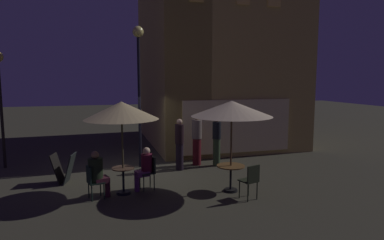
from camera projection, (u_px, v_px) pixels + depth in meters
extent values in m
plane|color=#383629|center=(135.00, 173.00, 10.95)|extent=(60.00, 60.00, 0.00)
cube|color=tan|center=(237.00, 50.00, 13.69)|extent=(6.45, 1.82, 8.58)
cube|color=tan|center=(168.00, 54.00, 15.82)|extent=(1.82, 7.61, 8.58)
cube|color=beige|center=(238.00, 126.00, 13.07)|extent=(4.51, 0.08, 2.10)
cylinder|color=black|center=(139.00, 103.00, 11.48)|extent=(0.10, 0.10, 4.58)
sphere|color=#F5E379|center=(138.00, 32.00, 11.18)|extent=(0.38, 0.38, 0.38)
cylinder|color=black|center=(2.00, 115.00, 11.42)|extent=(0.10, 0.10, 3.74)
cube|color=black|center=(70.00, 168.00, 9.89)|extent=(0.40, 0.60, 0.89)
cube|color=black|center=(58.00, 168.00, 9.87)|extent=(0.40, 0.60, 0.89)
cylinder|color=black|center=(230.00, 191.00, 9.23)|extent=(0.40, 0.40, 0.03)
cylinder|color=black|center=(231.00, 179.00, 9.19)|extent=(0.06, 0.06, 0.70)
cylinder|color=brown|center=(231.00, 166.00, 9.14)|extent=(0.78, 0.78, 0.03)
cylinder|color=black|center=(124.00, 193.00, 9.03)|extent=(0.40, 0.40, 0.03)
cylinder|color=black|center=(123.00, 181.00, 8.99)|extent=(0.06, 0.06, 0.70)
cylinder|color=#4A3324|center=(123.00, 168.00, 8.94)|extent=(0.61, 0.61, 0.03)
cylinder|color=black|center=(230.00, 190.00, 9.23)|extent=(0.36, 0.36, 0.06)
cylinder|color=brown|center=(231.00, 148.00, 9.08)|extent=(0.05, 0.05, 2.47)
cone|color=beige|center=(232.00, 109.00, 8.94)|extent=(2.21, 2.21, 0.42)
cylinder|color=black|center=(124.00, 192.00, 9.03)|extent=(0.36, 0.36, 0.06)
cylinder|color=#453F27|center=(123.00, 149.00, 8.88)|extent=(0.05, 0.05, 2.47)
cone|color=tan|center=(122.00, 110.00, 8.75)|extent=(1.98, 1.98, 0.47)
cylinder|color=black|center=(239.00, 189.00, 8.66)|extent=(0.03, 0.03, 0.47)
cylinder|color=black|center=(248.00, 187.00, 8.83)|extent=(0.03, 0.03, 0.47)
cylinder|color=black|center=(248.00, 193.00, 8.39)|extent=(0.03, 0.03, 0.47)
cylinder|color=black|center=(257.00, 191.00, 8.57)|extent=(0.03, 0.03, 0.47)
cube|color=black|center=(248.00, 181.00, 8.58)|extent=(0.50, 0.50, 0.03)
cube|color=black|center=(253.00, 174.00, 8.40)|extent=(0.39, 0.16, 0.42)
cylinder|color=black|center=(101.00, 188.00, 8.83)|extent=(0.03, 0.03, 0.43)
cylinder|color=black|center=(104.00, 191.00, 8.57)|extent=(0.03, 0.03, 0.43)
cylinder|color=black|center=(89.00, 190.00, 8.67)|extent=(0.03, 0.03, 0.43)
cylinder|color=black|center=(92.00, 194.00, 8.41)|extent=(0.03, 0.03, 0.43)
cube|color=black|center=(96.00, 182.00, 8.59)|extent=(0.48, 0.48, 0.04)
cube|color=black|center=(89.00, 175.00, 8.47)|extent=(0.15, 0.39, 0.42)
cylinder|color=black|center=(144.00, 184.00, 9.12)|extent=(0.03, 0.03, 0.47)
cylinder|color=black|center=(140.00, 181.00, 9.39)|extent=(0.03, 0.03, 0.47)
cylinder|color=black|center=(154.00, 182.00, 9.27)|extent=(0.03, 0.03, 0.47)
cylinder|color=black|center=(150.00, 179.00, 9.54)|extent=(0.03, 0.03, 0.47)
cube|color=black|center=(147.00, 173.00, 9.30)|extent=(0.46, 0.46, 0.04)
cube|color=black|center=(152.00, 164.00, 9.35)|extent=(0.13, 0.39, 0.43)
cube|color=#421A26|center=(101.00, 180.00, 8.66)|extent=(0.45, 0.46, 0.14)
cylinder|color=#421A26|center=(108.00, 188.00, 8.77)|extent=(0.14, 0.14, 0.49)
cylinder|color=black|center=(96.00, 169.00, 8.55)|extent=(0.37, 0.37, 0.59)
sphere|color=#926F4B|center=(95.00, 155.00, 8.50)|extent=(0.20, 0.20, 0.20)
cube|color=#653064|center=(142.00, 173.00, 9.23)|extent=(0.42, 0.39, 0.14)
cylinder|color=#653064|center=(137.00, 183.00, 9.18)|extent=(0.14, 0.14, 0.49)
cylinder|color=#501327|center=(147.00, 163.00, 9.26)|extent=(0.31, 0.31, 0.53)
sphere|color=beige|center=(146.00, 151.00, 9.22)|extent=(0.20, 0.20, 0.20)
cylinder|color=#304329|center=(217.00, 152.00, 11.88)|extent=(0.26, 0.26, 0.99)
cylinder|color=black|center=(217.00, 130.00, 11.78)|extent=(0.31, 0.31, 0.61)
sphere|color=tan|center=(217.00, 119.00, 11.73)|extent=(0.21, 0.21, 0.21)
cylinder|color=#56131A|center=(197.00, 152.00, 12.00)|extent=(0.31, 0.31, 0.97)
cylinder|color=#75665C|center=(197.00, 129.00, 11.89)|extent=(0.36, 0.36, 0.67)
sphere|color=beige|center=(197.00, 117.00, 11.84)|extent=(0.21, 0.21, 0.21)
cylinder|color=black|center=(180.00, 157.00, 11.32)|extent=(0.26, 0.26, 0.92)
cylinder|color=black|center=(180.00, 134.00, 11.22)|extent=(0.31, 0.31, 0.66)
sphere|color=tan|center=(179.00, 122.00, 11.17)|extent=(0.20, 0.20, 0.20)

